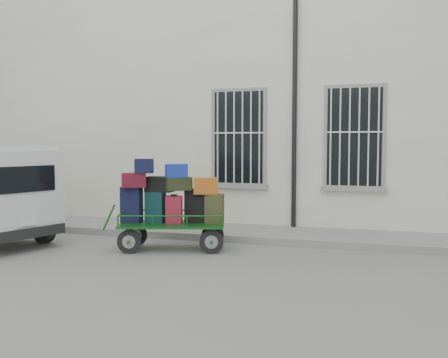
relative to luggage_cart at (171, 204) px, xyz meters
name	(u,v)px	position (x,y,z in m)	size (l,w,h in m)	color
ground	(218,257)	(1.10, -0.39, -0.90)	(80.00, 80.00, 0.00)	slate
building	(275,112)	(1.10, 5.10, 2.10)	(24.00, 5.15, 6.00)	beige
sidewalk	(247,233)	(1.10, 1.81, -0.83)	(24.00, 1.70, 0.15)	gray
luggage_cart	(171,204)	(0.00, 0.00, 0.00)	(2.44, 1.46, 1.80)	black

